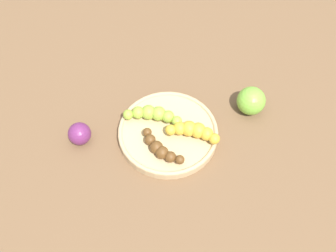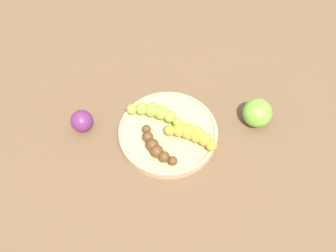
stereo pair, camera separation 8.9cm
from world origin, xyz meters
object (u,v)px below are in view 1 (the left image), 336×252
fruit_bowl (168,132)px  banana_overripe (160,148)px  banana_green (153,114)px  plum_purple (80,134)px  apple_green (251,101)px  banana_spotted (193,131)px

fruit_bowl → banana_overripe: (0.06, 0.01, 0.02)m
banana_green → plum_purple: banana_green is taller
fruit_bowl → apple_green: apple_green is taller
fruit_bowl → banana_overripe: 0.06m
banana_green → fruit_bowl: bearing=-125.3°
banana_green → banana_overripe: size_ratio=1.15×
banana_green → banana_overripe: banana_green is taller
banana_green → apple_green: size_ratio=1.95×
banana_spotted → banana_overripe: (0.07, -0.05, -0.00)m
fruit_bowl → banana_spotted: size_ratio=1.88×
fruit_bowl → apple_green: size_ratio=3.37×
banana_overripe → plum_purple: (0.04, -0.18, -0.01)m
banana_green → banana_overripe: bearing=-160.2°
fruit_bowl → banana_spotted: banana_spotted is taller
fruit_bowl → banana_green: (-0.02, -0.05, 0.02)m
banana_spotted → banana_green: (-0.00, -0.10, -0.00)m
banana_overripe → plum_purple: 0.19m
fruit_bowl → plum_purple: plum_purple is taller
apple_green → banana_spotted: bearing=-32.7°
banana_overripe → apple_green: 0.25m
banana_spotted → banana_overripe: size_ratio=1.06×
banana_green → plum_purple: 0.17m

